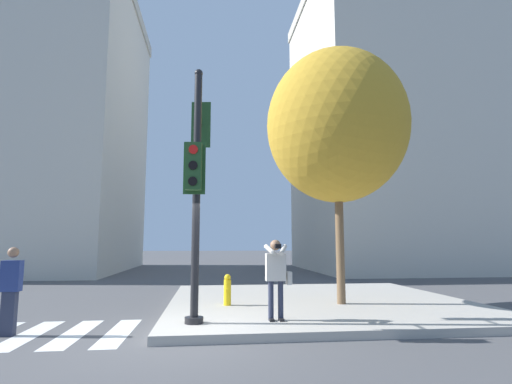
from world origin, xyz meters
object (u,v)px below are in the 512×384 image
at_px(traffic_signal_pole, 197,171).
at_px(fire_hydrant, 227,290).
at_px(pedestrian_distant, 11,288).
at_px(street_tree, 337,126).
at_px(person_photographer, 276,272).

xyz_separation_m(traffic_signal_pole, fire_hydrant, (0.74, 2.17, -2.62)).
xyz_separation_m(pedestrian_distant, street_tree, (7.09, 2.02, 3.99)).
bearing_deg(pedestrian_distant, person_photographer, 0.43).
relative_size(traffic_signal_pole, pedestrian_distant, 3.16).
distance_m(person_photographer, street_tree, 4.68).
height_order(traffic_signal_pole, fire_hydrant, traffic_signal_pole).
bearing_deg(pedestrian_distant, fire_hydrant, 26.82).
height_order(traffic_signal_pole, person_photographer, traffic_signal_pole).
xyz_separation_m(traffic_signal_pole, street_tree, (3.66, 2.08, 1.69)).
height_order(street_tree, fire_hydrant, street_tree).
bearing_deg(street_tree, pedestrian_distant, -164.12).
bearing_deg(traffic_signal_pole, pedestrian_distant, 178.98).
bearing_deg(fire_hydrant, street_tree, -1.81).
relative_size(street_tree, fire_hydrant, 8.85).
height_order(person_photographer, pedestrian_distant, person_photographer).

